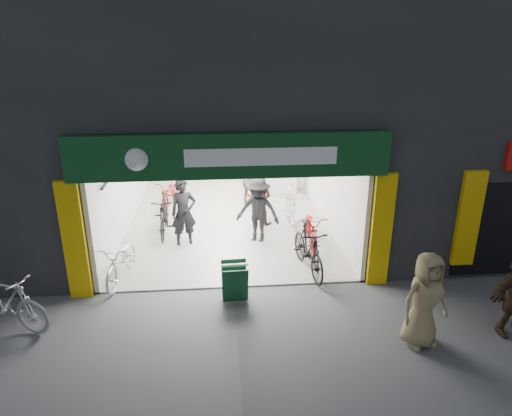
{
  "coord_description": "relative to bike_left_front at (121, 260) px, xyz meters",
  "views": [
    {
      "loc": [
        -0.26,
        -8.9,
        5.23
      ],
      "look_at": [
        0.65,
        1.5,
        1.33
      ],
      "focal_mm": 32.0,
      "sensor_mm": 36.0,
      "label": 1
    }
  ],
  "objects": [
    {
      "name": "building",
      "position": [
        3.41,
        4.39,
        3.82
      ],
      "size": [
        17.0,
        10.27,
        8.0
      ],
      "color": "#232326",
      "rests_on": "ground"
    },
    {
      "name": "bike_left_front",
      "position": [
        0.0,
        0.0,
        0.0
      ],
      "size": [
        0.91,
        1.94,
        0.98
      ],
      "primitive_type": "imported",
      "rotation": [
        0.0,
        0.0,
        -0.14
      ],
      "color": "silver",
      "rests_on": "ground"
    },
    {
      "name": "bike_right_back",
      "position": [
        4.3,
        2.58,
        0.11
      ],
      "size": [
        0.59,
        2.01,
        1.2
      ],
      "primitive_type": "imported",
      "rotation": [
        0.0,
        0.0,
        -0.01
      ],
      "color": "silver",
      "rests_on": "ground"
    },
    {
      "name": "customer_c",
      "position": [
        3.28,
        1.82,
        0.42
      ],
      "size": [
        1.33,
        1.03,
        1.82
      ],
      "primitive_type": "imported",
      "rotation": [
        0.0,
        0.0,
        -0.34
      ],
      "color": "black",
      "rests_on": "ground"
    },
    {
      "name": "bike_right_front",
      "position": [
        4.3,
        0.0,
        0.11
      ],
      "size": [
        0.83,
        2.05,
        1.2
      ],
      "primitive_type": "imported",
      "rotation": [
        0.0,
        0.0,
        0.14
      ],
      "color": "black",
      "rests_on": "ground"
    },
    {
      "name": "customer_b",
      "position": [
        3.44,
        3.1,
        0.31
      ],
      "size": [
        0.96,
        0.88,
        1.61
      ],
      "primitive_type": "imported",
      "rotation": [
        0.0,
        0.0,
        2.72
      ],
      "color": "#3B231B",
      "rests_on": "ground"
    },
    {
      "name": "sandwich_board",
      "position": [
        2.53,
        -1.1,
        -0.04
      ],
      "size": [
        0.56,
        0.57,
        0.83
      ],
      "rotation": [
        0.0,
        0.0,
        0.04
      ],
      "color": "#0F3C21",
      "rests_on": "ground"
    },
    {
      "name": "bike_right_mid",
      "position": [
        4.65,
        1.35,
        0.02
      ],
      "size": [
        0.83,
        1.98,
        1.01
      ],
      "primitive_type": "imported",
      "rotation": [
        0.0,
        0.0,
        -0.08
      ],
      "color": "maroon",
      "rests_on": "ground"
    },
    {
      "name": "bike_left_midback",
      "position": [
        0.7,
        4.67,
        -0.0
      ],
      "size": [
        0.98,
        1.94,
        0.97
      ],
      "primitive_type": "imported",
      "rotation": [
        0.0,
        0.0,
        -0.19
      ],
      "color": "#9B170E",
      "rests_on": "ground"
    },
    {
      "name": "customer_a",
      "position": [
        1.32,
        1.77,
        0.43
      ],
      "size": [
        0.76,
        0.6,
        1.84
      ],
      "primitive_type": "imported",
      "rotation": [
        0.0,
        0.0,
        0.26
      ],
      "color": "black",
      "rests_on": "ground"
    },
    {
      "name": "pedestrian_near",
      "position": [
        5.8,
        -2.85,
        0.41
      ],
      "size": [
        0.99,
        0.76,
        1.81
      ],
      "primitive_type": "imported",
      "rotation": [
        0.0,
        0.0,
        0.23
      ],
      "color": "#8B7B51",
      "rests_on": "ground"
    },
    {
      "name": "bike_left_midfront",
      "position": [
        0.7,
        2.55,
        0.09
      ],
      "size": [
        0.58,
        1.94,
        1.16
      ],
      "primitive_type": "imported",
      "rotation": [
        0.0,
        0.0,
        0.02
      ],
      "color": "black",
      "rests_on": "ground"
    },
    {
      "name": "customer_d",
      "position": [
        3.28,
        4.6,
        0.4
      ],
      "size": [
        1.12,
        0.92,
        1.78
      ],
      "primitive_type": "imported",
      "rotation": [
        0.0,
        0.0,
        2.59
      ],
      "color": "#82694C",
      "rests_on": "ground"
    },
    {
      "name": "ground",
      "position": [
        2.5,
        -0.6,
        -0.49
      ],
      "size": [
        60.0,
        60.0,
        0.0
      ],
      "primitive_type": "plane",
      "color": "#56565B",
      "rests_on": "ground"
    },
    {
      "name": "bike_left_back",
      "position": [
        0.7,
        5.9,
        -0.02
      ],
      "size": [
        0.55,
        1.59,
        0.94
      ],
      "primitive_type": "imported",
      "rotation": [
        0.0,
        0.0,
        0.07
      ],
      "color": "#AFAEB3",
      "rests_on": "ground"
    },
    {
      "name": "parked_bike",
      "position": [
        -1.8,
        -1.73,
        0.09
      ],
      "size": [
        2.0,
        1.27,
        1.17
      ],
      "primitive_type": "imported",
      "rotation": [
        0.0,
        0.0,
        1.17
      ],
      "color": "#B4B3B8",
      "rests_on": "ground"
    }
  ]
}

